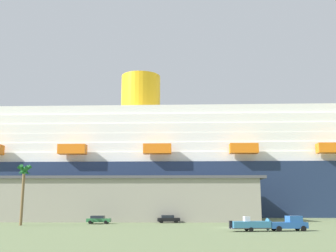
{
  "coord_description": "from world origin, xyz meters",
  "views": [
    {
      "loc": [
        -12.95,
        -69.4,
        4.1
      ],
      "look_at": [
        -8.23,
        30.84,
        23.24
      ],
      "focal_mm": 43.15,
      "sensor_mm": 36.0,
      "label": 1
    }
  ],
  "objects_px": {
    "parked_car_red_hatchback": "(93,218)",
    "parked_car_black_coupe": "(168,219)",
    "parked_car_green_wagon": "(99,219)",
    "pickup_truck": "(289,224)",
    "small_boat_on_trailer": "(255,225)",
    "palm_tree": "(24,177)",
    "cruise_ship": "(243,172)"
  },
  "relations": [
    {
      "from": "cruise_ship",
      "to": "parked_car_red_hatchback",
      "type": "distance_m",
      "value": 60.95
    },
    {
      "from": "palm_tree",
      "to": "parked_car_green_wagon",
      "type": "distance_m",
      "value": 16.82
    },
    {
      "from": "palm_tree",
      "to": "parked_car_green_wagon",
      "type": "xyz_separation_m",
      "value": [
        13.59,
        5.7,
        -8.1
      ]
    },
    {
      "from": "small_boat_on_trailer",
      "to": "parked_car_green_wagon",
      "type": "xyz_separation_m",
      "value": [
        -25.62,
        23.37,
        -0.13
      ]
    },
    {
      "from": "parked_car_red_hatchback",
      "to": "pickup_truck",
      "type": "bearing_deg",
      "value": -42.78
    },
    {
      "from": "pickup_truck",
      "to": "parked_car_black_coupe",
      "type": "relative_size",
      "value": 1.21
    },
    {
      "from": "parked_car_red_hatchback",
      "to": "parked_car_green_wagon",
      "type": "height_order",
      "value": "same"
    },
    {
      "from": "parked_car_green_wagon",
      "to": "parked_car_red_hatchback",
      "type": "bearing_deg",
      "value": 106.06
    },
    {
      "from": "parked_car_red_hatchback",
      "to": "parked_car_green_wagon",
      "type": "xyz_separation_m",
      "value": [
        2.22,
        -7.7,
        0.0
      ]
    },
    {
      "from": "small_boat_on_trailer",
      "to": "parked_car_green_wagon",
      "type": "bearing_deg",
      "value": 137.63
    },
    {
      "from": "parked_car_red_hatchback",
      "to": "parked_car_black_coupe",
      "type": "relative_size",
      "value": 0.98
    },
    {
      "from": "pickup_truck",
      "to": "parked_car_black_coupe",
      "type": "height_order",
      "value": "pickup_truck"
    },
    {
      "from": "cruise_ship",
      "to": "palm_tree",
      "type": "height_order",
      "value": "cruise_ship"
    },
    {
      "from": "parked_car_black_coupe",
      "to": "palm_tree",
      "type": "bearing_deg",
      "value": -163.49
    },
    {
      "from": "small_boat_on_trailer",
      "to": "parked_car_red_hatchback",
      "type": "relative_size",
      "value": 1.67
    },
    {
      "from": "parked_car_red_hatchback",
      "to": "parked_car_black_coupe",
      "type": "height_order",
      "value": "same"
    },
    {
      "from": "cruise_ship",
      "to": "parked_car_red_hatchback",
      "type": "xyz_separation_m",
      "value": [
        -43.28,
        -40.83,
        -13.22
      ]
    },
    {
      "from": "pickup_truck",
      "to": "palm_tree",
      "type": "bearing_deg",
      "value": 158.84
    },
    {
      "from": "pickup_truck",
      "to": "palm_tree",
      "type": "distance_m",
      "value": 48.32
    },
    {
      "from": "palm_tree",
      "to": "parked_car_red_hatchback",
      "type": "height_order",
      "value": "palm_tree"
    },
    {
      "from": "small_boat_on_trailer",
      "to": "parked_car_green_wagon",
      "type": "relative_size",
      "value": 1.61
    },
    {
      "from": "pickup_truck",
      "to": "parked_car_green_wagon",
      "type": "bearing_deg",
      "value": 143.41
    },
    {
      "from": "pickup_truck",
      "to": "parked_car_green_wagon",
      "type": "xyz_separation_m",
      "value": [
        -30.86,
        22.91,
        -0.21
      ]
    },
    {
      "from": "palm_tree",
      "to": "parked_car_green_wagon",
      "type": "height_order",
      "value": "palm_tree"
    },
    {
      "from": "palm_tree",
      "to": "parked_car_black_coupe",
      "type": "height_order",
      "value": "palm_tree"
    },
    {
      "from": "pickup_truck",
      "to": "parked_car_green_wagon",
      "type": "height_order",
      "value": "pickup_truck"
    },
    {
      "from": "cruise_ship",
      "to": "parked_car_black_coupe",
      "type": "xyz_separation_m",
      "value": [
        -26.95,
        -46.02,
        -13.22
      ]
    },
    {
      "from": "pickup_truck",
      "to": "small_boat_on_trailer",
      "type": "relative_size",
      "value": 0.74
    },
    {
      "from": "palm_tree",
      "to": "parked_car_black_coupe",
      "type": "bearing_deg",
      "value": 16.51
    },
    {
      "from": "small_boat_on_trailer",
      "to": "parked_car_black_coupe",
      "type": "xyz_separation_m",
      "value": [
        -11.52,
        25.88,
        -0.13
      ]
    },
    {
      "from": "palm_tree",
      "to": "small_boat_on_trailer",
      "type": "bearing_deg",
      "value": -24.25
    },
    {
      "from": "parked_car_red_hatchback",
      "to": "parked_car_green_wagon",
      "type": "distance_m",
      "value": 8.01
    }
  ]
}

